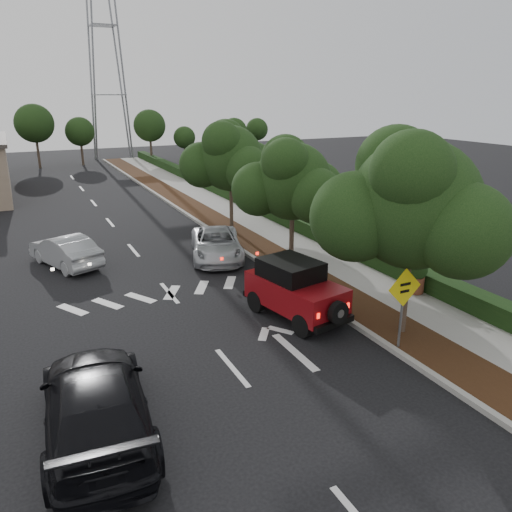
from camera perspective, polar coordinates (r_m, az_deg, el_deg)
ground at (r=14.17m, az=-2.75°, el=-12.61°), size 120.00×120.00×0.00m
curb at (r=26.03m, az=-3.95°, el=2.16°), size 0.20×70.00×0.15m
planting_strip at (r=26.41m, az=-1.94°, el=2.39°), size 1.80×70.00×0.12m
sidewalk at (r=27.21m, az=1.72°, el=2.87°), size 2.00×70.00×0.12m
hedge at (r=27.78m, az=4.29°, el=3.87°), size 0.80×70.00×0.80m
transmission_tower at (r=60.61m, az=-15.89°, el=10.66°), size 7.00×4.00×28.00m
street_tree_near at (r=16.55m, az=16.28°, el=-8.57°), size 3.80×3.80×5.92m
street_tree_mid at (r=21.75m, az=4.01°, el=-1.32°), size 3.20×3.20×5.32m
street_tree_far at (r=27.30m, az=-2.79°, el=2.78°), size 3.40×3.40×5.62m
red_jeep at (r=16.78m, az=4.15°, el=-3.72°), size 2.33×4.00×1.97m
silver_suv_ahead at (r=22.84m, az=-4.54°, el=1.37°), size 3.53×5.19×1.32m
black_suv_oncoming at (r=11.87m, az=-17.82°, el=-15.72°), size 2.68×5.66×1.59m
silver_sedan_oncoming at (r=23.24m, az=-20.98°, el=0.56°), size 2.85×4.42×1.38m
speed_hump_sign at (r=14.85m, az=16.50°, el=-4.56°), size 1.15×0.10×2.45m
terracotta_planter at (r=19.38m, az=17.90°, el=-1.82°), size 0.77×0.77×1.35m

